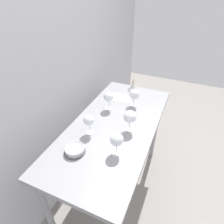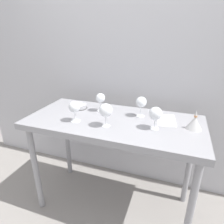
# 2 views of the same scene
# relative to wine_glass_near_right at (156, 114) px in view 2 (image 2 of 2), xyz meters

# --- Properties ---
(ground_plane) EXTENTS (6.00, 6.00, 0.00)m
(ground_plane) POSITION_rel_wine_glass_near_right_xyz_m (-0.33, 0.06, -1.02)
(ground_plane) COLOR gray
(back_wall) EXTENTS (3.80, 0.04, 2.60)m
(back_wall) POSITION_rel_wine_glass_near_right_xyz_m (-0.33, 0.55, 0.28)
(back_wall) COLOR #B7B7BD
(back_wall) RESTS_ON ground_plane
(steel_counter) EXTENTS (1.40, 0.65, 0.90)m
(steel_counter) POSITION_rel_wine_glass_near_right_xyz_m (-0.33, 0.05, -0.22)
(steel_counter) COLOR gray
(steel_counter) RESTS_ON ground_plane
(wine_glass_near_right) EXTENTS (0.10, 0.10, 0.17)m
(wine_glass_near_right) POSITION_rel_wine_glass_near_right_xyz_m (0.00, 0.00, 0.00)
(wine_glass_near_right) COLOR white
(wine_glass_near_right) RESTS_ON steel_counter
(wine_glass_far_left) EXTENTS (0.08, 0.08, 0.16)m
(wine_glass_far_left) POSITION_rel_wine_glass_near_right_xyz_m (-0.50, 0.19, 0.00)
(wine_glass_far_left) COLOR white
(wine_glass_far_left) RESTS_ON steel_counter
(wine_glass_near_left) EXTENTS (0.09, 0.09, 0.17)m
(wine_glass_near_left) POSITION_rel_wine_glass_near_right_xyz_m (-0.60, -0.08, 0.00)
(wine_glass_near_left) COLOR white
(wine_glass_near_left) RESTS_ON steel_counter
(wine_glass_near_center) EXTENTS (0.10, 0.10, 0.18)m
(wine_glass_near_center) POSITION_rel_wine_glass_near_right_xyz_m (-0.35, -0.08, 0.01)
(wine_glass_near_center) COLOR white
(wine_glass_near_center) RESTS_ON steel_counter
(wine_glass_far_right) EXTENTS (0.09, 0.09, 0.17)m
(wine_glass_far_right) POSITION_rel_wine_glass_near_right_xyz_m (-0.14, 0.19, 0.01)
(wine_glass_far_right) COLOR white
(wine_glass_far_right) RESTS_ON steel_counter
(tasting_sheet_upper) EXTENTS (0.17, 0.25, 0.00)m
(tasting_sheet_upper) POSITION_rel_wine_glass_near_right_xyz_m (0.07, 0.18, -0.11)
(tasting_sheet_upper) COLOR white
(tasting_sheet_upper) RESTS_ON steel_counter
(tasting_bowl) EXTENTS (0.15, 0.15, 0.04)m
(tasting_bowl) POSITION_rel_wine_glass_near_right_xyz_m (-0.71, 0.19, -0.09)
(tasting_bowl) COLOR #4C4C4C
(tasting_bowl) RESTS_ON steel_counter
(decanter_funnel) EXTENTS (0.12, 0.12, 0.14)m
(decanter_funnel) POSITION_rel_wine_glass_near_right_xyz_m (0.27, 0.10, -0.07)
(decanter_funnel) COLOR beige
(decanter_funnel) RESTS_ON steel_counter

